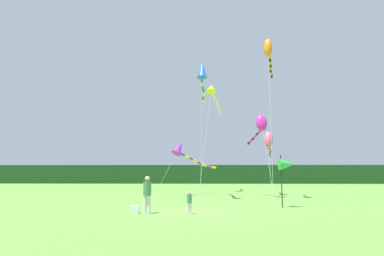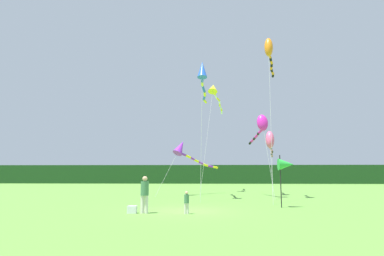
# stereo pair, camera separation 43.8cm
# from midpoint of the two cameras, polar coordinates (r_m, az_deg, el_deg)

# --- Properties ---
(ground_plane) EXTENTS (120.00, 120.00, 0.00)m
(ground_plane) POSITION_cam_midpoint_polar(r_m,az_deg,el_deg) (17.73, -1.27, -14.38)
(ground_plane) COLOR #5B9338
(distant_treeline) EXTENTS (108.00, 2.90, 3.48)m
(distant_treeline) POSITION_cam_midpoint_polar(r_m,az_deg,el_deg) (62.60, 0.78, -8.14)
(distant_treeline) COLOR #193D19
(distant_treeline) RESTS_ON ground
(person_adult) EXTENTS (0.40, 0.40, 1.84)m
(person_adult) POSITION_cam_midpoint_polar(r_m,az_deg,el_deg) (16.69, -8.66, -11.17)
(person_adult) COLOR silver
(person_adult) RESTS_ON ground
(person_child) EXTENTS (0.24, 0.24, 1.10)m
(person_child) POSITION_cam_midpoint_polar(r_m,az_deg,el_deg) (16.34, -1.26, -12.77)
(person_child) COLOR silver
(person_child) RESTS_ON ground
(cooler_box) EXTENTS (0.44, 0.39, 0.36)m
(cooler_box) POSITION_cam_midpoint_polar(r_m,az_deg,el_deg) (16.93, -10.82, -13.94)
(cooler_box) COLOR silver
(cooler_box) RESTS_ON ground
(banner_flag_pole) EXTENTS (0.90, 0.70, 3.05)m
(banner_flag_pole) POSITION_cam_midpoint_polar(r_m,az_deg,el_deg) (20.08, 15.73, -6.26)
(banner_flag_pole) COLOR black
(banner_flag_pole) RESTS_ON ground
(kite_blue) EXTENTS (0.85, 6.91, 10.69)m
(kite_blue) POSITION_cam_midpoint_polar(r_m,az_deg,el_deg) (26.00, 1.34, 9.38)
(kite_blue) COLOR #B2B2B2
(kite_blue) RESTS_ON ground
(kite_rainbow) EXTENTS (1.45, 6.14, 5.94)m
(kite_rainbow) POSITION_cam_midpoint_polar(r_m,az_deg,el_deg) (30.65, 12.92, -2.28)
(kite_rainbow) COLOR #B2B2B2
(kite_rainbow) RESTS_ON ground
(kite_yellow) EXTENTS (2.62, 10.70, 11.65)m
(kite_yellow) POSITION_cam_midpoint_polar(r_m,az_deg,el_deg) (35.65, 3.26, 6.39)
(kite_yellow) COLOR #B2B2B2
(kite_yellow) RESTS_ON ground
(kite_purple) EXTENTS (5.48, 5.85, 5.13)m
(kite_purple) POSITION_cam_midpoint_polar(r_m,az_deg,el_deg) (29.72, -2.16, -3.83)
(kite_purple) COLOR #B2B2B2
(kite_purple) RESTS_ON ground
(kite_orange) EXTENTS (1.83, 7.01, 12.81)m
(kite_orange) POSITION_cam_midpoint_polar(r_m,az_deg,el_deg) (27.47, 12.84, 13.12)
(kite_orange) COLOR #B2B2B2
(kite_orange) RESTS_ON ground
(kite_magenta) EXTENTS (1.30, 5.32, 6.86)m
(kite_magenta) POSITION_cam_midpoint_polar(r_m,az_deg,el_deg) (27.54, 11.53, 0.53)
(kite_magenta) COLOR #B2B2B2
(kite_magenta) RESTS_ON ground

